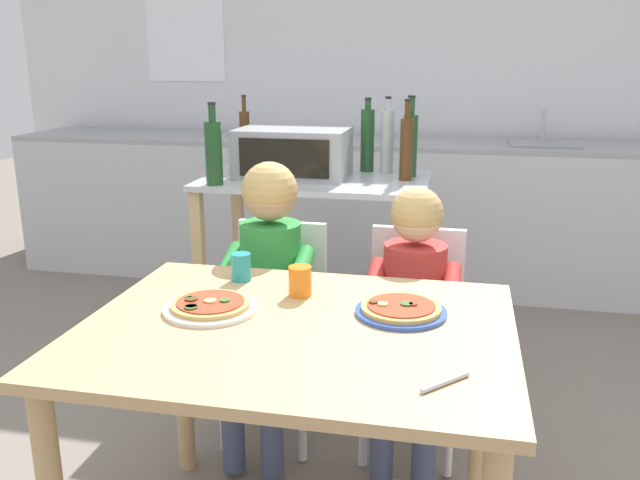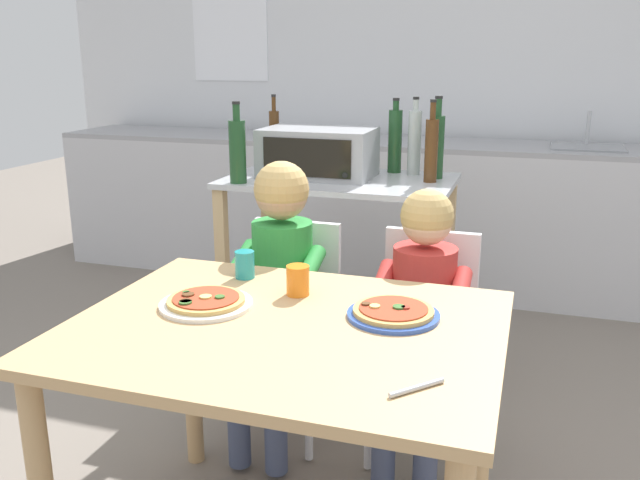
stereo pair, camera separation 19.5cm
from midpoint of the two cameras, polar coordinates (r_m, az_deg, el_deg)
ground_plane at (r=3.13m, az=6.89°, el=-11.91°), size 11.77×11.77×0.00m
back_wall_tiled at (r=4.58m, az=11.98°, el=14.19°), size 5.53×0.13×2.70m
kitchen_counter at (r=4.29m, az=10.79°, el=2.11°), size 4.98×0.60×1.11m
kitchen_island_cart at (r=3.12m, az=3.45°, el=-0.07°), size 1.02×0.62×0.89m
toaster_oven at (r=3.08m, az=1.67°, el=7.42°), size 0.50×0.33×0.22m
bottle_clear_vinegar at (r=3.21m, az=8.15°, el=8.40°), size 0.06×0.06×0.35m
bottle_squat_spirits at (r=3.36m, az=-2.24°, el=8.73°), size 0.05×0.05×0.35m
bottle_dark_olive_oil at (r=3.09m, az=11.72°, el=7.94°), size 0.07×0.07×0.37m
bottle_tall_green_wine at (r=2.99m, az=11.32°, el=7.62°), size 0.06×0.06×0.36m
bottle_brown_beer at (r=3.17m, az=9.82°, el=8.24°), size 0.06×0.06×0.36m
bottle_slim_sauce at (r=2.93m, az=-5.13°, el=7.63°), size 0.07×0.07×0.35m
dining_table at (r=1.82m, az=0.18°, el=-10.49°), size 1.13×0.88×0.75m
dining_chair_left at (r=2.57m, az=-0.45°, el=-6.26°), size 0.36×0.36×0.81m
dining_chair_right at (r=2.48m, az=11.16°, el=-7.39°), size 0.36×0.36×0.81m
child_in_green_shirt at (r=2.40m, az=-1.34°, el=-2.68°), size 0.32×0.42×1.05m
child_in_red_shirt at (r=2.31m, az=10.97°, el=-5.05°), size 0.32×0.42×0.98m
pizza_plate_white at (r=1.90m, az=-6.79°, el=-5.32°), size 0.26×0.26×0.03m
pizza_plate_blue_rimmed at (r=1.83m, az=9.32°, el=-6.18°), size 0.25×0.25×0.03m
drinking_cup_orange at (r=1.96m, az=0.95°, el=-3.50°), size 0.07×0.07×0.09m
drinking_cup_teal at (r=2.11m, az=-3.80°, el=-2.14°), size 0.06×0.06×0.09m
serving_spoon at (r=1.47m, az=12.10°, el=-12.28°), size 0.10×0.11×0.01m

